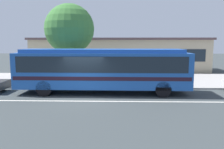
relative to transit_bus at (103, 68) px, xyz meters
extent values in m
plane|color=#353B3D|center=(-1.11, -1.52, -1.72)|extent=(120.00, 120.00, 0.00)
cube|color=#9B9795|center=(-1.11, 5.35, -1.66)|extent=(60.00, 8.00, 0.12)
cube|color=silver|center=(-1.11, -2.32, -1.72)|extent=(56.00, 0.16, 0.01)
cube|color=#1F53AA|center=(-0.02, 0.00, -0.15)|extent=(11.40, 2.63, 2.29)
cube|color=#1F50AE|center=(-0.02, 0.00, 1.12)|extent=(10.48, 2.32, 0.24)
cube|color=#19232D|center=(-0.02, 0.00, 0.31)|extent=(10.71, 2.65, 1.01)
cube|color=black|center=(-0.02, 0.00, -0.56)|extent=(11.17, 2.65, 0.24)
cube|color=#19232D|center=(5.62, -0.06, 0.31)|extent=(0.14, 2.21, 1.10)
cylinder|color=black|center=(3.86, 1.07, -1.22)|extent=(1.00, 0.29, 1.00)
cylinder|color=black|center=(3.84, -1.16, -1.22)|extent=(1.00, 0.29, 1.00)
cylinder|color=black|center=(-3.64, 1.15, -1.22)|extent=(1.00, 0.29, 1.00)
cylinder|color=black|center=(-3.67, -1.08, -1.22)|extent=(1.00, 0.29, 1.00)
cylinder|color=black|center=(-7.45, 0.77, -1.40)|extent=(0.64, 0.22, 0.64)
cylinder|color=#6D724D|center=(2.37, 2.88, -1.19)|extent=(0.14, 0.14, 0.82)
cylinder|color=#6D724D|center=(2.52, 2.84, -1.19)|extent=(0.14, 0.14, 0.82)
cylinder|color=#CD3E35|center=(2.44, 2.86, -0.48)|extent=(0.41, 0.41, 0.59)
sphere|color=#C99193|center=(2.44, 2.86, -0.07)|extent=(0.24, 0.24, 0.24)
cylinder|color=gray|center=(4.10, 2.14, -0.33)|extent=(0.08, 0.08, 2.54)
cube|color=yellow|center=(4.10, 2.14, 0.74)|extent=(0.13, 0.44, 0.56)
cylinder|color=brown|center=(-2.97, 3.80, -0.12)|extent=(0.29, 0.29, 2.96)
sphere|color=#3D7736|center=(-2.97, 3.80, 2.78)|extent=(4.05, 4.05, 4.05)
cube|color=tan|center=(1.14, 13.04, 0.12)|extent=(20.04, 6.23, 3.67)
cube|color=#19232D|center=(1.14, 9.90, 0.30)|extent=(18.43, 0.04, 1.32)
cube|color=#534144|center=(1.14, 13.04, 2.08)|extent=(20.44, 6.63, 0.24)
camera|label=1|loc=(1.08, -15.67, 1.66)|focal=37.87mm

